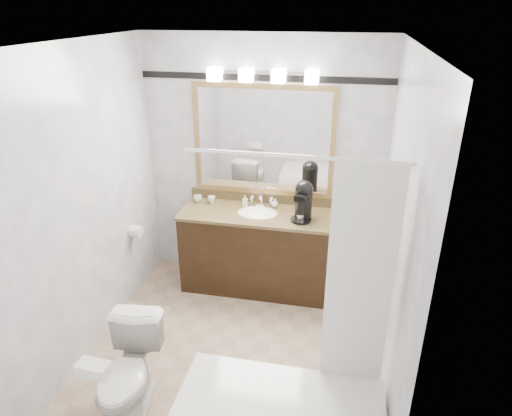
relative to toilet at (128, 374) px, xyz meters
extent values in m
cube|color=tan|center=(0.57, 0.76, -0.35)|extent=(2.40, 2.60, 0.01)
cube|color=white|center=(0.57, 0.76, 2.16)|extent=(2.40, 2.60, 0.01)
cube|color=white|center=(0.57, 2.07, 0.90)|extent=(2.40, 0.01, 2.50)
cube|color=white|center=(0.57, -0.54, 0.90)|extent=(2.40, 0.01, 2.50)
cube|color=white|center=(-0.64, 0.76, 0.90)|extent=(0.01, 2.60, 2.50)
cube|color=white|center=(1.77, 0.76, 0.90)|extent=(0.01, 2.60, 2.50)
cube|color=black|center=(0.57, 1.78, 0.06)|extent=(1.50, 0.55, 0.82)
cube|color=olive|center=(0.57, 1.78, 0.49)|extent=(1.53, 0.58, 0.03)
cube|color=olive|center=(0.57, 2.05, 0.55)|extent=(1.53, 0.03, 0.10)
ellipsoid|color=white|center=(0.57, 1.78, 0.47)|extent=(0.44, 0.34, 0.14)
cube|color=#A27D49|center=(0.57, 2.04, 1.68)|extent=(1.40, 0.04, 0.05)
cube|color=#A27D49|center=(0.57, 2.04, 0.63)|extent=(1.40, 0.04, 0.05)
cube|color=#A27D49|center=(-0.11, 2.04, 1.15)|extent=(0.05, 0.04, 1.00)
cube|color=#A27D49|center=(1.24, 2.04, 1.15)|extent=(0.05, 0.04, 1.00)
cube|color=white|center=(0.57, 2.05, 1.15)|extent=(1.30, 0.01, 1.00)
cube|color=silver|center=(0.57, 2.03, 1.80)|extent=(0.90, 0.05, 0.03)
cube|color=white|center=(0.12, 1.98, 1.78)|extent=(0.12, 0.12, 0.12)
cube|color=white|center=(0.42, 1.98, 1.78)|extent=(0.12, 0.12, 0.12)
cube|color=white|center=(0.72, 1.98, 1.78)|extent=(0.12, 0.12, 0.12)
cube|color=white|center=(1.02, 1.98, 1.78)|extent=(0.12, 0.12, 0.12)
cube|color=black|center=(0.57, 2.05, 1.75)|extent=(2.40, 0.01, 0.06)
cylinder|color=silver|center=(1.10, 0.22, 1.60)|extent=(1.30, 0.02, 0.02)
cube|color=white|center=(1.52, 0.21, 0.83)|extent=(0.40, 0.04, 1.55)
cylinder|color=white|center=(-0.57, 1.43, 0.35)|extent=(0.11, 0.12, 0.12)
imported|color=white|center=(0.00, 0.00, 0.00)|extent=(0.47, 0.72, 0.69)
cube|color=white|center=(0.00, -0.36, 0.39)|extent=(0.20, 0.12, 0.08)
cylinder|color=black|center=(1.01, 1.68, 0.51)|extent=(0.20, 0.20, 0.02)
cylinder|color=black|center=(1.02, 1.75, 0.66)|extent=(0.16, 0.16, 0.28)
sphere|color=black|center=(1.02, 1.75, 0.80)|extent=(0.17, 0.17, 0.17)
cube|color=black|center=(1.00, 1.66, 0.75)|extent=(0.13, 0.13, 0.05)
cylinder|color=silver|center=(1.00, 1.66, 0.55)|extent=(0.07, 0.07, 0.07)
imported|color=white|center=(-0.09, 1.92, 0.54)|extent=(0.11, 0.11, 0.07)
imported|color=white|center=(0.06, 1.91, 0.54)|extent=(0.10, 0.10, 0.07)
imported|color=white|center=(0.41, 1.92, 0.56)|extent=(0.06, 0.06, 0.11)
imported|color=white|center=(0.71, 1.95, 0.55)|extent=(0.08, 0.08, 0.09)
cube|color=beige|center=(0.56, 1.90, 0.51)|extent=(0.08, 0.06, 0.02)
camera|label=1|loc=(1.38, -2.21, 2.39)|focal=32.00mm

